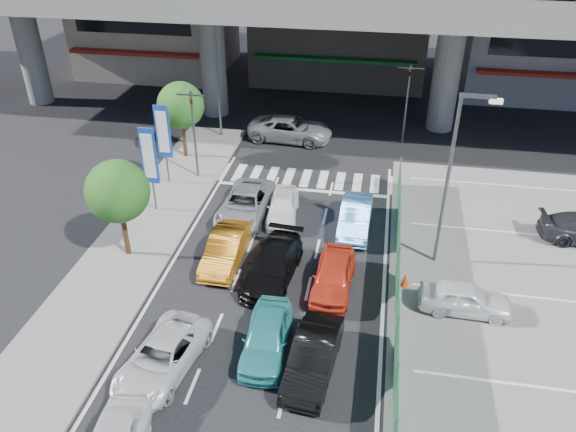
% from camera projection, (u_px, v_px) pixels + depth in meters
% --- Properties ---
extents(ground, '(120.00, 120.00, 0.00)m').
position_uv_depth(ground, '(256.00, 332.00, 21.79)').
color(ground, black).
rests_on(ground, ground).
extents(parking_lot, '(12.00, 28.00, 0.06)m').
position_uv_depth(parking_lot, '(543.00, 331.00, 21.82)').
color(parking_lot, slate).
rests_on(parking_lot, ground).
extents(sidewalk_left, '(4.00, 30.00, 0.12)m').
position_uv_depth(sidewalk_left, '(129.00, 254.00, 26.15)').
color(sidewalk_left, slate).
rests_on(sidewalk_left, ground).
extents(fence_run, '(0.16, 22.00, 1.80)m').
position_uv_depth(fence_run, '(397.00, 314.00, 21.37)').
color(fence_run, '#1B4F2C').
rests_on(fence_run, ground).
extents(building_east, '(12.00, 10.90, 12.00)m').
position_uv_depth(building_east, '(550.00, 12.00, 43.04)').
color(building_east, gray).
rests_on(building_east, ground).
extents(traffic_light_left, '(1.60, 1.24, 5.20)m').
position_uv_depth(traffic_light_left, '(192.00, 114.00, 30.69)').
color(traffic_light_left, '#595B60').
rests_on(traffic_light_left, ground).
extents(traffic_light_right, '(1.60, 1.24, 5.20)m').
position_uv_depth(traffic_light_right, '(409.00, 85.00, 34.82)').
color(traffic_light_right, '#595B60').
rests_on(traffic_light_right, ground).
extents(street_lamp_right, '(1.65, 0.22, 8.00)m').
position_uv_depth(street_lamp_right, '(454.00, 168.00, 23.24)').
color(street_lamp_right, '#595B60').
rests_on(street_lamp_right, ground).
extents(street_lamp_left, '(1.65, 0.22, 8.00)m').
position_uv_depth(street_lamp_left, '(219.00, 66.00, 35.30)').
color(street_lamp_left, '#595B60').
rests_on(street_lamp_left, ground).
extents(signboard_near, '(0.80, 0.14, 4.70)m').
position_uv_depth(signboard_near, '(149.00, 158.00, 27.94)').
color(signboard_near, '#595B60').
rests_on(signboard_near, ground).
extents(signboard_far, '(0.80, 0.14, 4.70)m').
position_uv_depth(signboard_far, '(163.00, 134.00, 30.51)').
color(signboard_far, '#595B60').
rests_on(signboard_far, ground).
extents(tree_near, '(2.80, 2.80, 4.80)m').
position_uv_depth(tree_near, '(118.00, 192.00, 24.40)').
color(tree_near, '#382314').
rests_on(tree_near, ground).
extents(tree_far, '(2.80, 2.80, 4.80)m').
position_uv_depth(tree_far, '(181.00, 105.00, 33.31)').
color(tree_far, '#382314').
rests_on(tree_far, ground).
extents(sedan_white_mid_left, '(2.80, 4.76, 1.24)m').
position_uv_depth(sedan_white_mid_left, '(162.00, 357.00, 19.86)').
color(sedan_white_mid_left, silver).
rests_on(sedan_white_mid_left, ground).
extents(taxi_teal_mid, '(1.78, 4.11, 1.38)m').
position_uv_depth(taxi_teal_mid, '(267.00, 337.00, 20.61)').
color(taxi_teal_mid, teal).
rests_on(taxi_teal_mid, ground).
extents(hatch_black_mid_right, '(1.86, 4.31, 1.38)m').
position_uv_depth(hatch_black_mid_right, '(313.00, 357.00, 19.76)').
color(hatch_black_mid_right, black).
rests_on(hatch_black_mid_right, ground).
extents(taxi_orange_left, '(1.49, 4.20, 1.38)m').
position_uv_depth(taxi_orange_left, '(226.00, 249.00, 25.38)').
color(taxi_orange_left, '#C27016').
rests_on(taxi_orange_left, ground).
extents(sedan_black_mid, '(2.36, 4.91, 1.38)m').
position_uv_depth(sedan_black_mid, '(272.00, 265.00, 24.34)').
color(sedan_black_mid, black).
rests_on(sedan_black_mid, ground).
extents(taxi_orange_right, '(1.78, 4.11, 1.38)m').
position_uv_depth(taxi_orange_right, '(333.00, 275.00, 23.73)').
color(taxi_orange_right, red).
rests_on(taxi_orange_right, ground).
extents(wagon_silver_front_left, '(2.48, 5.05, 1.38)m').
position_uv_depth(wagon_silver_front_left, '(245.00, 204.00, 28.78)').
color(wagon_silver_front_left, gray).
rests_on(wagon_silver_front_left, ground).
extents(sedan_white_front_mid, '(1.84, 3.88, 1.28)m').
position_uv_depth(sedan_white_front_mid, '(283.00, 206.00, 28.71)').
color(sedan_white_front_mid, white).
rests_on(sedan_white_front_mid, ground).
extents(kei_truck_front_right, '(1.55, 4.22, 1.38)m').
position_uv_depth(kei_truck_front_right, '(355.00, 217.00, 27.73)').
color(kei_truck_front_right, '#4F8BDB').
rests_on(kei_truck_front_right, ground).
extents(crossing_wagon_silver, '(5.65, 2.90, 1.53)m').
position_uv_depth(crossing_wagon_silver, '(290.00, 129.00, 36.94)').
color(crossing_wagon_silver, '#9A9DA1').
rests_on(crossing_wagon_silver, ground).
extents(parked_sedan_white, '(3.70, 1.56, 1.25)m').
position_uv_depth(parked_sedan_white, '(465.00, 298.00, 22.46)').
color(parked_sedan_white, white).
rests_on(parked_sedan_white, parking_lot).
extents(traffic_cone, '(0.36, 0.36, 0.66)m').
position_uv_depth(traffic_cone, '(405.00, 280.00, 23.97)').
color(traffic_cone, red).
rests_on(traffic_cone, parking_lot).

